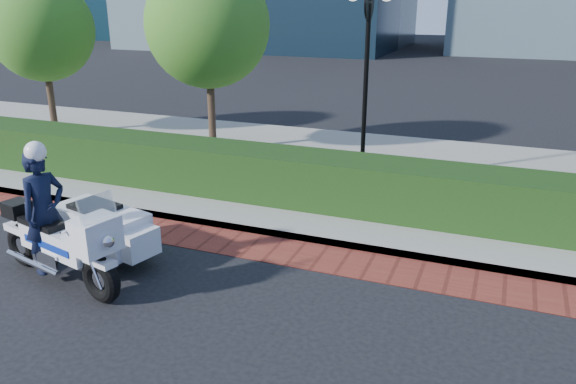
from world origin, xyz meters
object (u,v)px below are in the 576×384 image
at_px(lamppost, 367,56).
at_px(tree_b, 208,25).
at_px(police_motorcycle, 75,227).
at_px(tree_a, 41,29).

relative_size(lamppost, tree_b, 0.86).
distance_m(lamppost, police_motorcycle, 6.75).
height_order(tree_a, tree_b, tree_b).
height_order(lamppost, police_motorcycle, lamppost).
bearing_deg(tree_a, tree_b, 0.00).
xyz_separation_m(tree_a, tree_b, (5.50, 0.00, 0.21)).
bearing_deg(police_motorcycle, lamppost, 74.27).
bearing_deg(tree_a, lamppost, -7.41).
height_order(tree_a, police_motorcycle, tree_a).
bearing_deg(tree_b, tree_a, 180.00).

